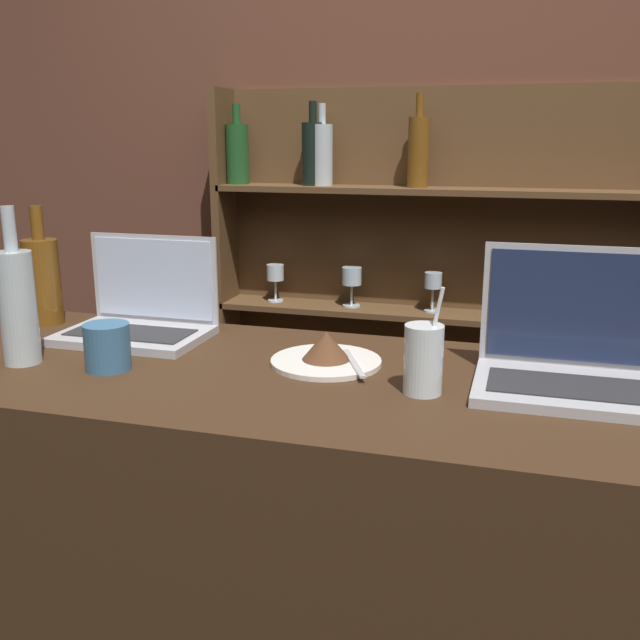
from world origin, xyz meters
TOP-DOWN VIEW (x-y plane):
  - bar_counter at (0.00, 0.31)m, footprint 1.95×0.61m
  - back_wall at (0.00, 1.57)m, footprint 7.00×0.06m
  - back_shelf at (-0.00, 1.49)m, footprint 1.53×0.18m
  - laptop_near at (-0.51, 0.46)m, footprint 0.32×0.22m
  - laptop_far at (0.41, 0.37)m, footprint 0.33×0.23m
  - cake_plate at (-0.05, 0.38)m, footprint 0.22×0.22m
  - water_glass at (0.16, 0.27)m, footprint 0.07×0.07m
  - wine_bottle_clear at (-0.63, 0.22)m, footprint 0.07×0.07m
  - wine_bottle_amber at (-0.78, 0.49)m, footprint 0.08×0.08m
  - coffee_cup at (-0.44, 0.23)m, footprint 0.09×0.09m

SIDE VIEW (x-z plane):
  - bar_counter at x=0.00m, z-range 0.00..1.07m
  - back_shelf at x=0.00m, z-range 0.06..1.72m
  - cake_plate at x=-0.05m, z-range 1.05..1.12m
  - coffee_cup at x=-0.44m, z-range 1.07..1.16m
  - laptop_near at x=-0.51m, z-range 1.00..1.22m
  - laptop_far at x=0.41m, z-range 1.00..1.24m
  - water_glass at x=0.16m, z-range 1.03..1.22m
  - wine_bottle_amber at x=-0.78m, z-range 1.03..1.31m
  - wine_bottle_clear at x=-0.63m, z-range 1.03..1.34m
  - back_wall at x=0.00m, z-range 0.00..2.70m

